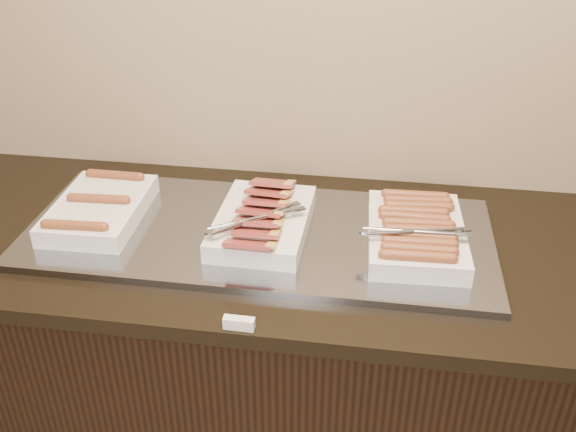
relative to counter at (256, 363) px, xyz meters
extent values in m
cube|color=#9E896B|center=(0.00, 0.37, 0.95)|extent=(6.00, 0.05, 2.80)
cube|color=black|center=(0.00, 0.00, -0.02)|extent=(2.00, 0.70, 0.86)
cube|color=black|center=(0.00, 0.00, 0.43)|extent=(2.06, 0.76, 0.04)
cube|color=gray|center=(0.02, 0.00, 0.46)|extent=(1.20, 0.50, 0.02)
cube|color=silver|center=(-0.41, 0.00, 0.49)|extent=(0.23, 0.34, 0.05)
cylinder|color=brown|center=(-0.41, -0.14, 0.52)|extent=(0.15, 0.03, 0.03)
cylinder|color=brown|center=(-0.41, 0.00, 0.52)|extent=(0.15, 0.03, 0.03)
cylinder|color=brown|center=(-0.42, 0.14, 0.52)|extent=(0.15, 0.03, 0.03)
cube|color=silver|center=(0.03, 0.00, 0.49)|extent=(0.24, 0.35, 0.05)
cube|color=#A8363E|center=(0.02, -0.14, 0.52)|extent=(0.12, 0.09, 0.04)
cube|color=#A8363E|center=(0.03, -0.09, 0.52)|extent=(0.11, 0.09, 0.04)
cube|color=#A8363E|center=(0.02, -0.05, 0.52)|extent=(0.12, 0.09, 0.04)
cube|color=#A8363E|center=(0.03, 0.00, 0.53)|extent=(0.12, 0.10, 0.04)
cube|color=#A8363E|center=(0.03, 0.05, 0.53)|extent=(0.12, 0.09, 0.04)
cube|color=#A8363E|center=(0.03, 0.09, 0.53)|extent=(0.12, 0.10, 0.04)
cube|color=#A8363E|center=(0.03, 0.14, 0.54)|extent=(0.12, 0.09, 0.04)
cube|color=silver|center=(0.42, 0.00, 0.49)|extent=(0.25, 0.36, 0.05)
cylinder|color=brown|center=(0.42, -0.15, 0.52)|extent=(0.16, 0.03, 0.03)
cylinder|color=brown|center=(0.42, -0.12, 0.52)|extent=(0.16, 0.03, 0.03)
cylinder|color=brown|center=(0.42, -0.09, 0.52)|extent=(0.16, 0.03, 0.03)
cylinder|color=brown|center=(0.42, -0.06, 0.52)|extent=(0.16, 0.03, 0.03)
cylinder|color=brown|center=(0.42, -0.03, 0.52)|extent=(0.16, 0.04, 0.03)
cylinder|color=brown|center=(0.42, 0.00, 0.52)|extent=(0.16, 0.03, 0.03)
cylinder|color=brown|center=(0.41, 0.03, 0.52)|extent=(0.16, 0.03, 0.03)
cylinder|color=brown|center=(0.41, 0.06, 0.52)|extent=(0.16, 0.03, 0.03)
cylinder|color=brown|center=(0.42, 0.09, 0.52)|extent=(0.16, 0.04, 0.03)
cylinder|color=brown|center=(0.42, 0.12, 0.52)|extent=(0.16, 0.04, 0.03)
cylinder|color=brown|center=(0.42, 0.15, 0.52)|extent=(0.16, 0.03, 0.03)
cube|color=silver|center=(0.05, -0.36, 0.46)|extent=(0.07, 0.02, 0.03)
camera|label=1|loc=(0.31, -1.38, 1.35)|focal=40.00mm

